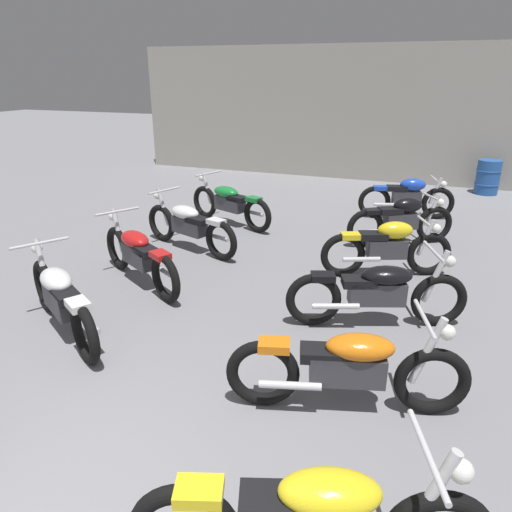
{
  "coord_description": "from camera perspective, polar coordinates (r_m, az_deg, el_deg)",
  "views": [
    {
      "loc": [
        2.16,
        -1.3,
        2.89
      ],
      "look_at": [
        0.0,
        4.35,
        0.55
      ],
      "focal_mm": 33.53,
      "sensor_mm": 36.0,
      "label": 1
    }
  ],
  "objects": [
    {
      "name": "motorcycle_left_row_2",
      "position": [
        7.03,
        -13.8,
        0.22
      ],
      "size": [
        1.93,
        1.2,
        0.97
      ],
      "color": "black",
      "rests_on": "ground"
    },
    {
      "name": "motorcycle_right_row_3",
      "position": [
        7.36,
        15.41,
        1.07
      ],
      "size": [
        1.86,
        0.87,
        0.88
      ],
      "color": "black",
      "rests_on": "ground"
    },
    {
      "name": "motorcycle_left_row_3",
      "position": [
        8.25,
        -8.01,
        3.73
      ],
      "size": [
        2.08,
        0.94,
        0.97
      ],
      "color": "black",
      "rests_on": "ground"
    },
    {
      "name": "motorcycle_right_row_5",
      "position": [
        10.49,
        17.58,
        6.75
      ],
      "size": [
        1.93,
        0.72,
        0.88
      ],
      "color": "black",
      "rests_on": "ground"
    },
    {
      "name": "motorcycle_left_row_1",
      "position": [
        5.97,
        -22.24,
        -4.65
      ],
      "size": [
        1.91,
        1.23,
        0.97
      ],
      "color": "black",
      "rests_on": "ground"
    },
    {
      "name": "oil_drum",
      "position": [
        13.43,
        25.93,
        8.46
      ],
      "size": [
        0.59,
        0.59,
        0.85
      ],
      "color": "#23519E",
      "rests_on": "ground"
    },
    {
      "name": "back_wall",
      "position": [
        14.03,
        12.49,
        16.21
      ],
      "size": [
        13.3,
        0.24,
        3.6
      ],
      "primitive_type": "cube",
      "color": "#9E998E",
      "rests_on": "ground"
    },
    {
      "name": "motorcycle_right_row_1",
      "position": [
        4.42,
        11.0,
        -12.81
      ],
      "size": [
        2.11,
        0.88,
        0.97
      ],
      "color": "black",
      "rests_on": "ground"
    },
    {
      "name": "motorcycle_left_row_4",
      "position": [
        9.6,
        -3.19,
        6.39
      ],
      "size": [
        2.06,
        1.0,
        0.97
      ],
      "color": "black",
      "rests_on": "ground"
    },
    {
      "name": "motorcycle_right_row_2",
      "position": [
        5.88,
        14.36,
        -4.08
      ],
      "size": [
        2.07,
        0.97,
        0.97
      ],
      "color": "black",
      "rests_on": "ground"
    },
    {
      "name": "motorcycle_right_row_4",
      "position": [
        8.8,
        16.96,
        4.17
      ],
      "size": [
        1.75,
        1.09,
        0.88
      ],
      "color": "black",
      "rests_on": "ground"
    }
  ]
}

